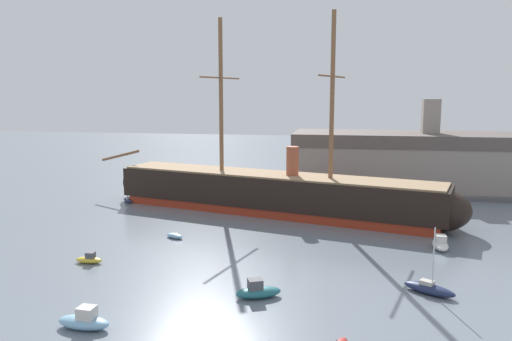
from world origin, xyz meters
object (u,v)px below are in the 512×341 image
object	(u,v)px
dinghy_alongside_bow	(175,236)
dockside_warehouse_right	(436,163)
sailboat_far_left	(128,200)
motorboat_foreground_left	(84,321)
motorboat_near_centre	(258,291)
tall_ship	(273,193)
motorboat_alongside_stern	(440,244)
sailboat_mid_right	(429,288)
motorboat_mid_left	(89,259)
motorboat_distant_centre	(313,195)

from	to	relation	value
dinghy_alongside_bow	dockside_warehouse_right	xyz separation A→B (m)	(39.86, 40.37, 5.41)
sailboat_far_left	dockside_warehouse_right	world-z (taller)	dockside_warehouse_right
motorboat_foreground_left	motorboat_near_centre	xyz separation A→B (m)	(13.12, 8.94, -0.02)
tall_ship	motorboat_alongside_stern	size ratio (longest dim) A/B	14.30
motorboat_foreground_left	sailboat_far_left	distance (m)	49.80
motorboat_foreground_left	motorboat_alongside_stern	size ratio (longest dim) A/B	1.05
tall_ship	sailboat_mid_right	xyz separation A→B (m)	(19.90, -30.33, -2.80)
motorboat_mid_left	sailboat_far_left	bearing A→B (deg)	106.74
tall_ship	motorboat_distant_centre	distance (m)	14.10
motorboat_foreground_left	motorboat_alongside_stern	world-z (taller)	motorboat_foreground_left
dinghy_alongside_bow	motorboat_distant_centre	distance (m)	33.56
sailboat_far_left	sailboat_mid_right	bearing A→B (deg)	-35.95
motorboat_foreground_left	dockside_warehouse_right	distance (m)	77.41
dinghy_alongside_bow	dockside_warehouse_right	bearing A→B (deg)	45.36
sailboat_mid_right	sailboat_far_left	size ratio (longest dim) A/B	1.43
motorboat_mid_left	sailboat_far_left	world-z (taller)	sailboat_far_left
motorboat_mid_left	motorboat_distant_centre	distance (m)	46.61
motorboat_near_centre	motorboat_alongside_stern	distance (m)	27.58
motorboat_mid_left	sailboat_mid_right	bearing A→B (deg)	-3.65
motorboat_mid_left	sailboat_far_left	distance (m)	32.89
motorboat_foreground_left	dinghy_alongside_bow	size ratio (longest dim) A/B	1.58
motorboat_foreground_left	motorboat_mid_left	bearing A→B (deg)	117.05
dinghy_alongside_bow	sailboat_far_left	xyz separation A→B (m)	(-15.79, 20.07, 0.07)
tall_ship	motorboat_alongside_stern	xyz separation A→B (m)	(23.46, -15.12, -2.71)
motorboat_distant_centre	sailboat_far_left	bearing A→B (deg)	-164.26
sailboat_mid_right	dockside_warehouse_right	xyz separation A→B (m)	(8.96, 54.16, 5.17)
tall_ship	motorboat_foreground_left	xyz separation A→B (m)	(-9.55, -43.18, -2.69)
motorboat_foreground_left	motorboat_near_centre	world-z (taller)	motorboat_foreground_left
tall_ship	motorboat_near_centre	bearing A→B (deg)	-84.04
motorboat_near_centre	motorboat_mid_left	xyz separation A→B (m)	(-20.90, 6.28, -0.19)
motorboat_mid_left	motorboat_alongside_stern	bearing A→B (deg)	17.47
motorboat_foreground_left	sailboat_far_left	xyz separation A→B (m)	(-17.25, 46.72, -0.28)
dinghy_alongside_bow	motorboat_distant_centre	size ratio (longest dim) A/B	0.77
tall_ship	dockside_warehouse_right	size ratio (longest dim) A/B	1.06
sailboat_far_left	dockside_warehouse_right	size ratio (longest dim) A/B	0.08
tall_ship	motorboat_foreground_left	distance (m)	44.31
sailboat_mid_right	motorboat_distant_centre	world-z (taller)	sailboat_mid_right
sailboat_mid_right	dockside_warehouse_right	world-z (taller)	dockside_warehouse_right
motorboat_near_centre	sailboat_far_left	bearing A→B (deg)	128.80
motorboat_near_centre	motorboat_distant_centre	size ratio (longest dim) A/B	1.24
dinghy_alongside_bow	motorboat_alongside_stern	world-z (taller)	motorboat_alongside_stern
motorboat_mid_left	dockside_warehouse_right	xyz separation A→B (m)	(46.18, 51.79, 5.28)
motorboat_alongside_stern	sailboat_mid_right	bearing A→B (deg)	-103.16
motorboat_near_centre	motorboat_foreground_left	bearing A→B (deg)	-145.72
sailboat_far_left	dockside_warehouse_right	bearing A→B (deg)	20.04
motorboat_foreground_left	sailboat_far_left	world-z (taller)	sailboat_far_left
motorboat_near_centre	dinghy_alongside_bow	size ratio (longest dim) A/B	1.61
dinghy_alongside_bow	sailboat_far_left	distance (m)	25.54
motorboat_near_centre	dockside_warehouse_right	world-z (taller)	dockside_warehouse_right
motorboat_mid_left	sailboat_mid_right	xyz separation A→B (m)	(37.22, -2.37, 0.10)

